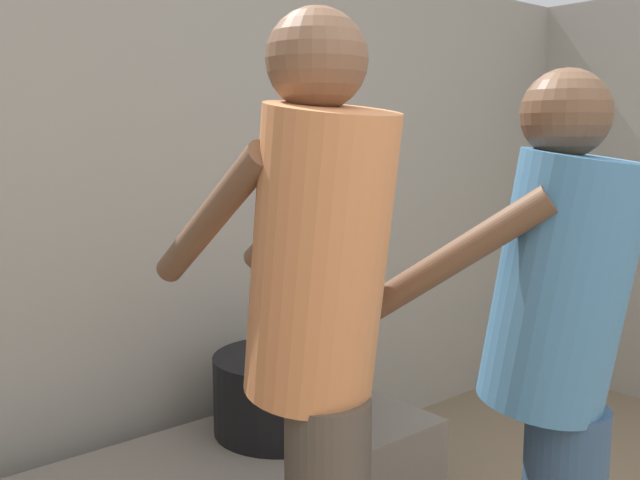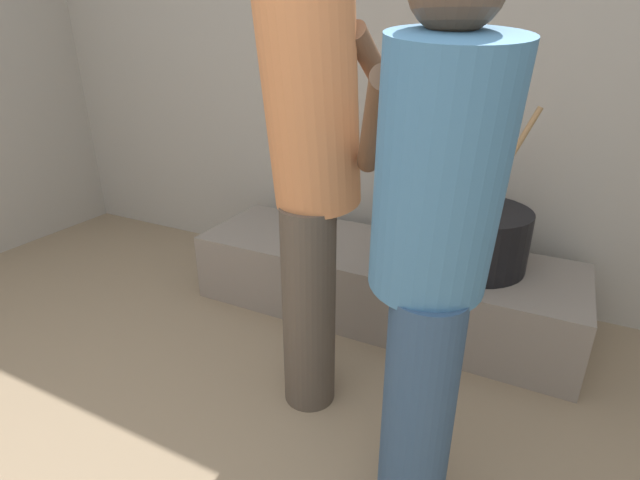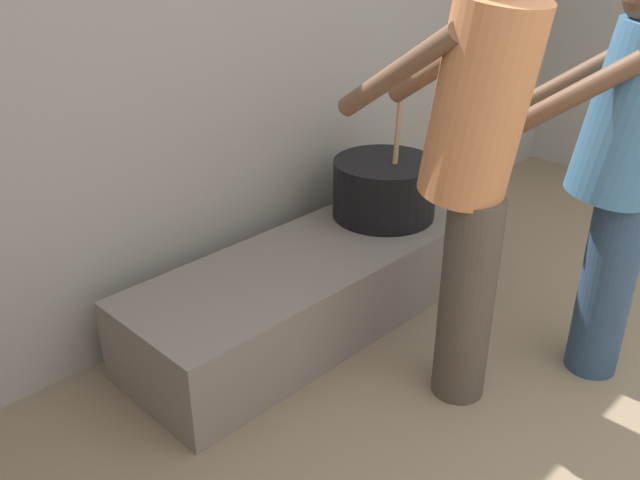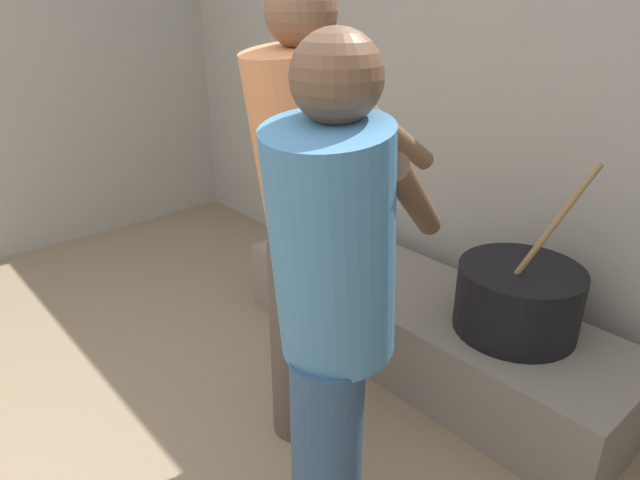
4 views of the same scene
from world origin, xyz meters
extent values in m
cube|color=#9E998E|center=(0.00, 2.56, 1.06)|extent=(5.56, 0.20, 2.12)
cube|color=slate|center=(-0.05, 2.04, 0.18)|extent=(1.90, 0.60, 0.36)
cylinder|color=black|center=(0.38, 2.07, 0.49)|extent=(0.49, 0.49, 0.28)
cylinder|color=#937047|center=(0.46, 2.07, 0.83)|extent=(0.23, 0.16, 0.51)
cylinder|color=#4C4238|center=(-0.07, 1.30, 0.40)|extent=(0.20, 0.20, 0.81)
cylinder|color=#D17F4C|center=(-0.07, 1.33, 1.13)|extent=(0.31, 0.40, 0.69)
cylinder|color=brown|center=(0.07, 1.57, 1.21)|extent=(0.09, 0.49, 0.37)
cylinder|color=brown|center=(-0.20, 1.58, 1.21)|extent=(0.09, 0.49, 0.37)
cylinder|color=navy|center=(0.43, 1.00, 0.37)|extent=(0.20, 0.20, 0.75)
cylinder|color=teal|center=(0.42, 1.03, 1.05)|extent=(0.43, 0.47, 0.64)
cylinder|color=brown|center=(0.45, 1.29, 1.12)|extent=(0.26, 0.44, 0.35)
cylinder|color=brown|center=(0.20, 1.18, 1.12)|extent=(0.26, 0.44, 0.35)
camera|label=1|loc=(-1.07, 0.16, 1.40)|focal=39.35mm
camera|label=2|loc=(0.66, -0.05, 1.35)|focal=26.81mm
camera|label=3|loc=(-1.95, 0.20, 1.71)|focal=38.15mm
camera|label=4|loc=(1.32, 0.20, 1.62)|focal=31.51mm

